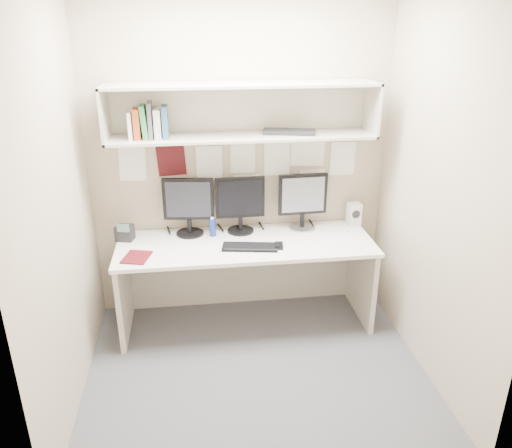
{
  "coord_description": "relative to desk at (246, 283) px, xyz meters",
  "views": [
    {
      "loc": [
        -0.38,
        -2.89,
        2.35
      ],
      "look_at": [
        0.04,
        0.35,
        1.0
      ],
      "focal_mm": 35.0,
      "sensor_mm": 36.0,
      "label": 1
    }
  ],
  "objects": [
    {
      "name": "wall_right",
      "position": [
        1.2,
        -0.65,
        0.93
      ],
      "size": [
        0.02,
        2.0,
        2.6
      ],
      "primitive_type": "cube",
      "color": "tan",
      "rests_on": "ground"
    },
    {
      "name": "speaker",
      "position": [
        0.94,
        0.22,
        0.46
      ],
      "size": [
        0.11,
        0.11,
        0.2
      ],
      "rotation": [
        0.0,
        0.0,
        0.11
      ],
      "color": "silver",
      "rests_on": "desk"
    },
    {
      "name": "wall_front",
      "position": [
        0.0,
        -1.65,
        0.93
      ],
      "size": [
        2.4,
        0.02,
        2.6
      ],
      "primitive_type": "cube",
      "color": "tan",
      "rests_on": "ground"
    },
    {
      "name": "desk",
      "position": [
        0.0,
        0.0,
        0.0
      ],
      "size": [
        2.0,
        0.7,
        0.73
      ],
      "color": "white",
      "rests_on": "floor"
    },
    {
      "name": "pinned_papers",
      "position": [
        0.0,
        0.34,
        0.88
      ],
      "size": [
        1.92,
        0.01,
        0.48
      ],
      "primitive_type": null,
      "color": "white",
      "rests_on": "wall_back"
    },
    {
      "name": "book_stack",
      "position": [
        -0.68,
        0.15,
        1.29
      ],
      "size": [
        0.28,
        0.16,
        0.26
      ],
      "color": "silver",
      "rests_on": "overhead_hutch"
    },
    {
      "name": "monitor_right",
      "position": [
        0.5,
        0.22,
        0.62
      ],
      "size": [
        0.4,
        0.22,
        0.47
      ],
      "rotation": [
        0.0,
        0.0,
        0.04
      ],
      "color": "#A5A5AA",
      "rests_on": "desk"
    },
    {
      "name": "blue_bottle",
      "position": [
        -0.25,
        0.15,
        0.44
      ],
      "size": [
        0.05,
        0.05,
        0.16
      ],
      "color": "navy",
      "rests_on": "desk"
    },
    {
      "name": "floor",
      "position": [
        0.0,
        -0.65,
        -0.37
      ],
      "size": [
        2.4,
        2.0,
        0.01
      ],
      "primitive_type": "cube",
      "color": "#47474C",
      "rests_on": "ground"
    },
    {
      "name": "monitor_center",
      "position": [
        -0.02,
        0.22,
        0.61
      ],
      "size": [
        0.4,
        0.22,
        0.46
      ],
      "rotation": [
        0.0,
        0.0,
        0.02
      ],
      "color": "black",
      "rests_on": "desk"
    },
    {
      "name": "keyboard",
      "position": [
        0.02,
        -0.12,
        0.37
      ],
      "size": [
        0.44,
        0.22,
        0.02
      ],
      "primitive_type": "cube",
      "rotation": [
        0.0,
        0.0,
        -0.17
      ],
      "color": "black",
      "rests_on": "desk"
    },
    {
      "name": "wall_left",
      "position": [
        -1.2,
        -0.65,
        0.93
      ],
      "size": [
        0.02,
        2.0,
        2.6
      ],
      "primitive_type": "cube",
      "color": "tan",
      "rests_on": "ground"
    },
    {
      "name": "desk_phone",
      "position": [
        -0.94,
        0.16,
        0.43
      ],
      "size": [
        0.15,
        0.14,
        0.16
      ],
      "rotation": [
        0.0,
        0.0,
        -0.25
      ],
      "color": "black",
      "rests_on": "desk"
    },
    {
      "name": "maroon_notebook",
      "position": [
        -0.82,
        -0.18,
        0.37
      ],
      "size": [
        0.23,
        0.26,
        0.01
      ],
      "primitive_type": "cube",
      "rotation": [
        0.0,
        0.0,
        -0.26
      ],
      "color": "#510E14",
      "rests_on": "desk"
    },
    {
      "name": "overhead_hutch",
      "position": [
        0.0,
        0.21,
        1.35
      ],
      "size": [
        2.0,
        0.38,
        0.4
      ],
      "color": "beige",
      "rests_on": "wall_back"
    },
    {
      "name": "hutch_tray",
      "position": [
        0.36,
        0.16,
        1.19
      ],
      "size": [
        0.42,
        0.25,
        0.03
      ],
      "primitive_type": "cube",
      "rotation": [
        0.0,
        0.0,
        -0.25
      ],
      "color": "black",
      "rests_on": "overhead_hutch"
    },
    {
      "name": "monitor_left",
      "position": [
        -0.43,
        0.22,
        0.62
      ],
      "size": [
        0.4,
        0.22,
        0.47
      ],
      "rotation": [
        0.0,
        0.0,
        -0.12
      ],
      "color": "black",
      "rests_on": "desk"
    },
    {
      "name": "wall_back",
      "position": [
        0.0,
        0.35,
        0.93
      ],
      "size": [
        2.4,
        0.02,
        2.6
      ],
      "primitive_type": "cube",
      "color": "tan",
      "rests_on": "ground"
    },
    {
      "name": "mouse",
      "position": [
        0.24,
        -0.14,
        0.38
      ],
      "size": [
        0.08,
        0.11,
        0.03
      ],
      "primitive_type": "cube",
      "rotation": [
        0.0,
        0.0,
        -0.15
      ],
      "color": "black",
      "rests_on": "desk"
    }
  ]
}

